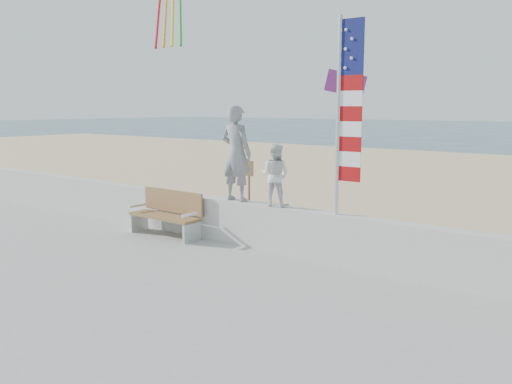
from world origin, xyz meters
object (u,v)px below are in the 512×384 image
adult (236,153)px  bench (167,213)px  child (275,175)px  flag (345,108)px

adult → bench: bearing=14.8°
child → flag: (1.50, -0.00, 1.30)m
flag → child: bearing=180.0°
child → flag: flag is taller
adult → flag: size_ratio=0.56×
bench → flag: flag is taller
adult → bench: adult is taller
adult → flag: 2.66m
child → flag: bearing=169.3°
child → bench: child is taller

